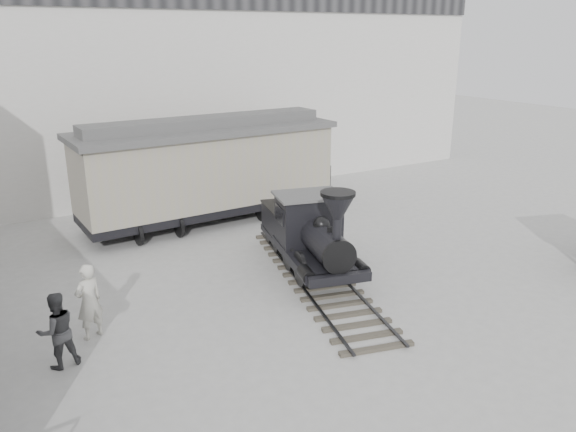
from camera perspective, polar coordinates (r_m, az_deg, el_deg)
ground at (r=14.15m, az=8.22°, el=-11.97°), size 90.00×90.00×0.00m
north_wall at (r=25.69m, az=-13.11°, el=14.28°), size 34.00×2.51×11.00m
locomotive at (r=17.07m, az=2.41°, el=-2.24°), size 3.89×8.80×3.04m
boxcar at (r=21.77m, az=-8.17°, el=4.87°), size 10.10×3.49×4.09m
visitor_a at (r=14.33m, az=-19.57°, el=-8.19°), size 0.81×0.68×1.91m
visitor_b at (r=13.44m, az=-22.42°, el=-10.70°), size 0.94×0.78×1.76m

